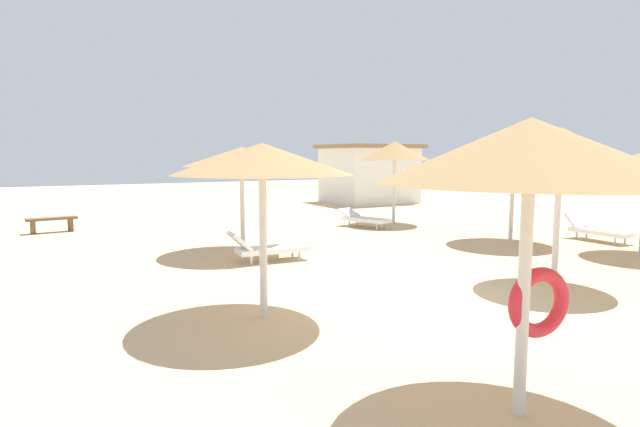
% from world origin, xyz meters
% --- Properties ---
extents(ground_plane, '(80.00, 80.00, 0.00)m').
position_xyz_m(ground_plane, '(0.00, 0.00, 0.00)').
color(ground_plane, '#D1B284').
extents(parasol_1, '(2.99, 2.99, 2.70)m').
position_xyz_m(parasol_1, '(-0.91, 5.52, 2.45)').
color(parasol_1, silver).
rests_on(parasol_1, ground).
extents(parasol_2, '(2.53, 2.53, 3.00)m').
position_xyz_m(parasol_2, '(5.89, 8.19, 2.65)').
color(parasol_2, silver).
rests_on(parasol_2, ground).
extents(parasol_4, '(2.42, 2.42, 3.02)m').
position_xyz_m(parasol_4, '(3.22, -0.61, 2.67)').
color(parasol_4, silver).
rests_on(parasol_4, ground).
extents(parasol_6, '(2.74, 2.74, 2.68)m').
position_xyz_m(parasol_6, '(-2.52, 0.18, 2.43)').
color(parasol_6, silver).
rests_on(parasol_6, ground).
extents(parasol_8, '(2.90, 2.90, 3.08)m').
position_xyz_m(parasol_8, '(6.42, 3.28, 2.76)').
color(parasol_8, silver).
rests_on(parasol_8, ground).
extents(parasol_9, '(2.81, 2.81, 2.84)m').
position_xyz_m(parasol_9, '(-1.51, -3.83, 2.51)').
color(parasol_9, silver).
rests_on(parasol_9, ground).
extents(lounger_1, '(1.90, 0.72, 0.75)m').
position_xyz_m(lounger_1, '(-0.85, 4.06, 0.32)').
color(lounger_1, white).
rests_on(lounger_1, ground).
extents(lounger_2, '(1.22, 2.02, 0.61)m').
position_xyz_m(lounger_2, '(4.38, 7.89, 0.31)').
color(lounger_2, white).
rests_on(lounger_2, ground).
extents(lounger_3, '(0.71, 1.88, 0.78)m').
position_xyz_m(lounger_3, '(8.79, 2.23, 0.32)').
color(lounger_3, white).
rests_on(lounger_3, ground).
extents(bench_0, '(1.54, 0.59, 0.49)m').
position_xyz_m(bench_0, '(-5.18, 11.70, 0.35)').
color(bench_0, brown).
rests_on(bench_0, ground).
extents(beach_cabana, '(4.46, 4.13, 3.05)m').
position_xyz_m(beach_cabana, '(9.89, 15.83, 1.54)').
color(beach_cabana, white).
rests_on(beach_cabana, ground).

